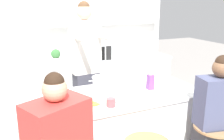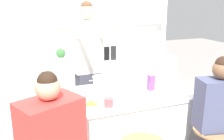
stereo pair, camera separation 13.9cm
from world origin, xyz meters
name	(u,v)px [view 2 (the right image)]	position (x,y,z in m)	size (l,w,h in m)	color
wall_back	(73,20)	(0.00, 1.95, 1.54)	(3.75, 0.22, 2.70)	white
back_counter	(80,86)	(0.00, 1.63, 0.44)	(3.48, 0.66, 0.88)	white
kitchen_island	(115,131)	(0.00, 0.00, 0.45)	(1.91, 0.83, 0.88)	black
person_cooking	(88,73)	(-0.08, 0.74, 0.94)	(0.40, 0.61, 1.85)	#383842
person_seated_near	(215,132)	(0.79, -0.66, 0.62)	(0.44, 0.34, 1.37)	#333338
cooking_pot	(103,83)	(-0.06, 0.22, 0.96)	(0.32, 0.23, 0.14)	#B7BABC
fruit_bowl	(140,96)	(0.19, -0.22, 0.92)	(0.19, 0.19, 0.07)	#B7BABC
coffee_cup_near	(109,102)	(-0.17, -0.27, 0.93)	(0.12, 0.09, 0.08)	#DB4C51
banana_bunch	(91,103)	(-0.32, -0.19, 0.91)	(0.14, 0.10, 0.05)	yellow
juice_carton	(151,83)	(0.43, -0.02, 0.97)	(0.07, 0.07, 0.19)	#7A428E
microwave	(99,52)	(0.35, 1.59, 1.03)	(0.51, 0.37, 0.29)	#B2B5B7
potted_plant	(61,55)	(-0.29, 1.63, 1.01)	(0.15, 0.15, 0.24)	beige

